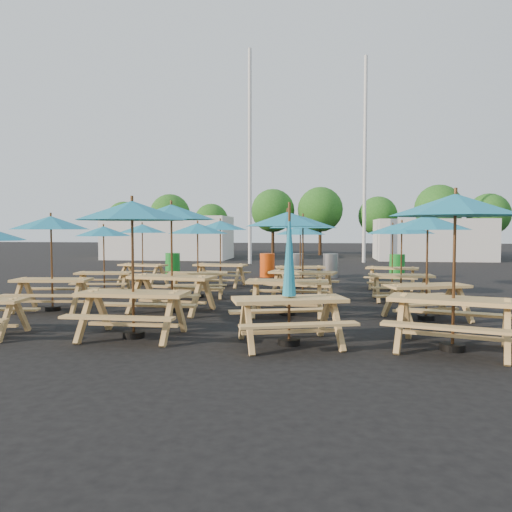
# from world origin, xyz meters

# --- Properties ---
(ground) EXTENTS (120.00, 120.00, 0.00)m
(ground) POSITION_xyz_m (0.00, 0.00, 0.00)
(ground) COLOR black
(ground) RESTS_ON ground
(picnic_unit_1) EXTENTS (2.04, 2.04, 2.26)m
(picnic_unit_1) POSITION_xyz_m (-4.30, -2.89, 1.93)
(picnic_unit_1) COLOR tan
(picnic_unit_1) RESTS_ON ground
(picnic_unit_2) EXTENTS (1.90, 1.90, 2.04)m
(picnic_unit_2) POSITION_xyz_m (-4.26, -0.12, 1.74)
(picnic_unit_2) COLOR tan
(picnic_unit_2) RESTS_ON ground
(picnic_unit_3) EXTENTS (2.11, 2.11, 2.13)m
(picnic_unit_3) POSITION_xyz_m (-4.18, 2.80, 1.82)
(picnic_unit_3) COLOR tan
(picnic_unit_3) RESTS_ON ground
(picnic_unit_4) EXTENTS (2.01, 2.01, 2.45)m
(picnic_unit_4) POSITION_xyz_m (-1.27, -5.51, 2.09)
(picnic_unit_4) COLOR tan
(picnic_unit_4) RESTS_ON ground
(picnic_unit_5) EXTENTS (2.38, 2.38, 2.53)m
(picnic_unit_5) POSITION_xyz_m (-1.42, -2.71, 2.16)
(picnic_unit_5) COLOR tan
(picnic_unit_5) RESTS_ON ground
(picnic_unit_6) EXTENTS (1.99, 1.99, 2.12)m
(picnic_unit_6) POSITION_xyz_m (-1.44, -0.17, 1.81)
(picnic_unit_6) COLOR tan
(picnic_unit_6) RESTS_ON ground
(picnic_unit_7) EXTENTS (2.05, 2.05, 2.25)m
(picnic_unit_7) POSITION_xyz_m (-1.37, 2.64, 1.92)
(picnic_unit_7) COLOR tan
(picnic_unit_7) RESTS_ON ground
(picnic_unit_8) EXTENTS (2.25, 2.09, 2.37)m
(picnic_unit_8) POSITION_xyz_m (1.51, -5.71, 0.97)
(picnic_unit_8) COLOR tan
(picnic_unit_8) RESTS_ON ground
(picnic_unit_9) EXTENTS (1.95, 1.95, 2.34)m
(picnic_unit_9) POSITION_xyz_m (1.28, -2.77, 2.00)
(picnic_unit_9) COLOR tan
(picnic_unit_9) RESTS_ON ground
(picnic_unit_10) EXTENTS (2.20, 2.20, 2.31)m
(picnic_unit_10) POSITION_xyz_m (1.52, -0.17, 1.97)
(picnic_unit_10) COLOR tan
(picnic_unit_10) RESTS_ON ground
(picnic_unit_11) EXTENTS (1.95, 1.95, 2.07)m
(picnic_unit_11) POSITION_xyz_m (1.33, 2.80, 1.77)
(picnic_unit_11) COLOR tan
(picnic_unit_11) RESTS_ON ground
(picnic_unit_12) EXTENTS (2.56, 2.56, 2.51)m
(picnic_unit_12) POSITION_xyz_m (4.11, -5.75, 2.14)
(picnic_unit_12) COLOR tan
(picnic_unit_12) RESTS_ON ground
(picnic_unit_13) EXTENTS (2.35, 2.35, 2.25)m
(picnic_unit_13) POSITION_xyz_m (4.26, -2.99, 1.92)
(picnic_unit_13) COLOR tan
(picnic_unit_13) RESTS_ON ground
(picnic_unit_14) EXTENTS (1.76, 1.76, 2.13)m
(picnic_unit_14) POSITION_xyz_m (4.16, -0.16, 1.82)
(picnic_unit_14) COLOR tan
(picnic_unit_14) RESTS_ON ground
(picnic_unit_15) EXTENTS (2.04, 2.04, 2.10)m
(picnic_unit_15) POSITION_xyz_m (4.31, 2.65, 1.79)
(picnic_unit_15) COLOR tan
(picnic_unit_15) RESTS_ON ground
(waste_bin_0) EXTENTS (0.60, 0.60, 0.96)m
(waste_bin_0) POSITION_xyz_m (-4.07, 5.97, 0.48)
(waste_bin_0) COLOR #178325
(waste_bin_0) RESTS_ON ground
(waste_bin_1) EXTENTS (0.60, 0.60, 0.96)m
(waste_bin_1) POSITION_xyz_m (-0.15, 6.16, 0.48)
(waste_bin_1) COLOR #E0460D
(waste_bin_1) RESTS_ON ground
(waste_bin_2) EXTENTS (0.60, 0.60, 0.96)m
(waste_bin_2) POSITION_xyz_m (1.02, 6.18, 0.48)
(waste_bin_2) COLOR gray
(waste_bin_2) RESTS_ON ground
(waste_bin_3) EXTENTS (0.60, 0.60, 0.96)m
(waste_bin_3) POSITION_xyz_m (2.39, 6.25, 0.48)
(waste_bin_3) COLOR gray
(waste_bin_3) RESTS_ON ground
(waste_bin_4) EXTENTS (0.60, 0.60, 0.96)m
(waste_bin_4) POSITION_xyz_m (4.98, 6.17, 0.48)
(waste_bin_4) COLOR #178325
(waste_bin_4) RESTS_ON ground
(mast_0) EXTENTS (0.20, 0.20, 12.00)m
(mast_0) POSITION_xyz_m (-2.00, 14.00, 6.00)
(mast_0) COLOR silver
(mast_0) RESTS_ON ground
(mast_1) EXTENTS (0.20, 0.20, 12.00)m
(mast_1) POSITION_xyz_m (4.50, 16.00, 6.00)
(mast_1) COLOR silver
(mast_1) RESTS_ON ground
(event_tent_0) EXTENTS (8.00, 4.00, 2.80)m
(event_tent_0) POSITION_xyz_m (-8.00, 18.00, 1.40)
(event_tent_0) COLOR silver
(event_tent_0) RESTS_ON ground
(event_tent_1) EXTENTS (7.00, 4.00, 2.60)m
(event_tent_1) POSITION_xyz_m (9.00, 19.00, 1.30)
(event_tent_1) COLOR silver
(event_tent_1) RESTS_ON ground
(tree_0) EXTENTS (2.80, 2.80, 4.24)m
(tree_0) POSITION_xyz_m (-14.07, 25.25, 2.83)
(tree_0) COLOR #382314
(tree_0) RESTS_ON ground
(tree_1) EXTENTS (3.11, 3.11, 4.72)m
(tree_1) POSITION_xyz_m (-9.74, 23.90, 3.15)
(tree_1) COLOR #382314
(tree_1) RESTS_ON ground
(tree_2) EXTENTS (2.59, 2.59, 3.93)m
(tree_2) POSITION_xyz_m (-6.39, 23.65, 2.62)
(tree_2) COLOR #382314
(tree_2) RESTS_ON ground
(tree_3) EXTENTS (3.36, 3.36, 5.09)m
(tree_3) POSITION_xyz_m (-1.75, 24.72, 3.41)
(tree_3) COLOR #382314
(tree_3) RESTS_ON ground
(tree_4) EXTENTS (3.41, 3.41, 5.17)m
(tree_4) POSITION_xyz_m (1.90, 24.26, 3.46)
(tree_4) COLOR #382314
(tree_4) RESTS_ON ground
(tree_5) EXTENTS (2.94, 2.94, 4.45)m
(tree_5) POSITION_xyz_m (6.22, 24.67, 2.97)
(tree_5) COLOR #382314
(tree_5) RESTS_ON ground
(tree_6) EXTENTS (3.38, 3.38, 5.13)m
(tree_6) POSITION_xyz_m (10.23, 22.90, 3.43)
(tree_6) COLOR #382314
(tree_6) RESTS_ON ground
(tree_7) EXTENTS (2.95, 2.95, 4.48)m
(tree_7) POSITION_xyz_m (13.63, 22.92, 2.99)
(tree_7) COLOR #382314
(tree_7) RESTS_ON ground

